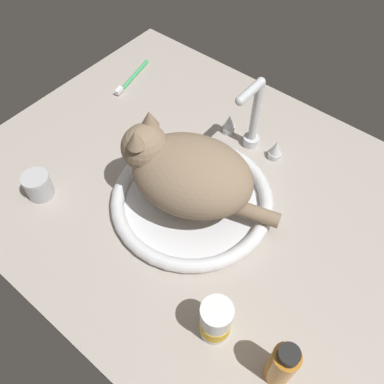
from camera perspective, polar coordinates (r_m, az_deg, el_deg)
countertop at (r=95.28cm, az=2.12°, el=-1.03°), size 112.67×83.51×3.00cm
sink_basin at (r=91.77cm, az=-0.00°, el=-0.99°), size 36.25×36.25×2.98cm
faucet at (r=99.35cm, az=8.42°, el=9.54°), size 17.15×10.83×20.38cm
cat at (r=85.02cm, az=-1.12°, el=2.95°), size 35.11×26.26×18.24cm
pill_bottle at (r=75.44cm, az=3.31°, el=-17.53°), size 5.79×5.79×10.24cm
metal_jar at (r=98.21cm, az=-20.61°, el=0.87°), size 6.06×6.06×6.04cm
amber_bottle at (r=73.59cm, az=12.44°, el=-22.40°), size 4.65×4.65×12.53cm
toothbrush at (r=124.03cm, az=-8.39°, el=15.42°), size 5.05×16.95×1.70cm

